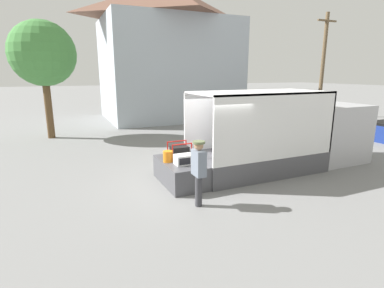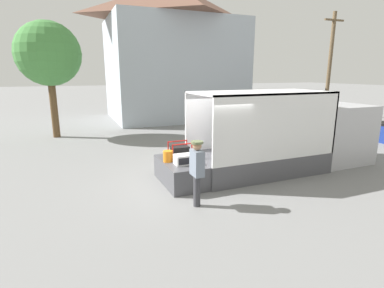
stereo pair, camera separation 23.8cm
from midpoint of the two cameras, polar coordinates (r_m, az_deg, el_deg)
name	(u,v)px [view 1 (the left image)]	position (r m, az deg, el deg)	size (l,w,h in m)	color
ground_plane	(197,180)	(9.65, 0.26, -6.93)	(160.00, 160.00, 0.00)	gray
box_truck	(298,141)	(11.62, 19.06, 0.57)	(6.85, 2.15, 2.77)	#B2B2B7
tailgate_deck	(181,172)	(9.32, -2.93, -5.35)	(1.13, 2.04, 0.71)	#4C4C51
microwave	(184,159)	(8.84, -2.31, -2.96)	(0.54, 0.41, 0.29)	white
portable_generator	(180,152)	(9.55, -2.98, -1.46)	(0.68, 0.49, 0.50)	black
orange_bucket	(168,156)	(9.11, -5.35, -2.37)	(0.30, 0.30, 0.34)	orange
worker_person	(199,167)	(7.51, 0.38, -4.38)	(0.31, 0.44, 1.72)	#38383D
house_backdrop	(169,52)	(23.28, -4.80, 17.11)	(9.73, 7.54, 9.60)	#A8B2BC
utility_pole	(323,64)	(25.75, 23.41, 13.82)	(1.80, 0.28, 7.75)	brown
street_tree	(43,54)	(17.31, -26.93, 15.02)	(3.22, 3.22, 5.91)	brown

